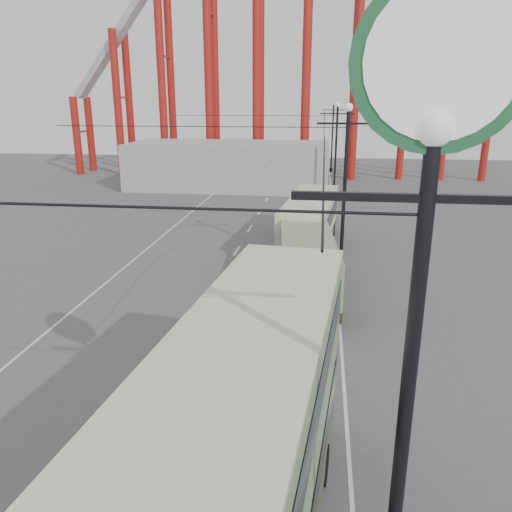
# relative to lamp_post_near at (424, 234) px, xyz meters

# --- Properties ---
(road_markings) EXTENTS (12.52, 120.00, 0.01)m
(road_markings) POSITION_rel_lamp_post_near_xyz_m (-6.46, 22.70, -7.86)
(road_markings) COLOR silver
(road_markings) RESTS_ON ground
(lamp_post_near) EXTENTS (3.20, 0.44, 10.80)m
(lamp_post_near) POSITION_rel_lamp_post_near_xyz_m (0.00, 0.00, 0.00)
(lamp_post_near) COLOR black
(lamp_post_near) RESTS_ON ground
(lamp_post_mid) EXTENTS (3.20, 0.44, 9.32)m
(lamp_post_mid) POSITION_rel_lamp_post_near_xyz_m (0.00, 21.00, -3.18)
(lamp_post_mid) COLOR black
(lamp_post_mid) RESTS_ON ground
(lamp_post_far) EXTENTS (3.20, 0.44, 9.32)m
(lamp_post_far) POSITION_rel_lamp_post_near_xyz_m (0.00, 43.00, -3.18)
(lamp_post_far) COLOR black
(lamp_post_far) RESTS_ON ground
(lamp_post_distant) EXTENTS (3.20, 0.44, 9.32)m
(lamp_post_distant) POSITION_rel_lamp_post_near_xyz_m (0.00, 65.00, -3.18)
(lamp_post_distant) COLOR black
(lamp_post_distant) RESTS_ON ground
(fairground_shed) EXTENTS (22.00, 10.00, 5.00)m
(fairground_shed) POSITION_rel_lamp_post_near_xyz_m (-11.60, 50.00, -5.36)
(fairground_shed) COLOR #9A9A95
(fairground_shed) RESTS_ON ground
(double_decker_bus) EXTENTS (3.64, 10.60, 5.58)m
(double_decker_bus) POSITION_rel_lamp_post_near_xyz_m (-2.41, 1.93, -4.73)
(double_decker_bus) COLOR #333A1F
(double_decker_bus) RESTS_ON ground
(single_decker_green) EXTENTS (3.51, 11.24, 3.13)m
(single_decker_green) POSITION_rel_lamp_post_near_xyz_m (-1.91, 18.58, -6.10)
(single_decker_green) COLOR gray
(single_decker_green) RESTS_ON ground
(single_decker_cream) EXTENTS (3.79, 11.17, 3.41)m
(single_decker_cream) POSITION_rel_lamp_post_near_xyz_m (-1.86, 26.20, -5.94)
(single_decker_cream) COLOR beige
(single_decker_cream) RESTS_ON ground
(pedestrian) EXTENTS (0.81, 0.80, 1.89)m
(pedestrian) POSITION_rel_lamp_post_near_xyz_m (-4.90, 12.30, -6.92)
(pedestrian) COLOR #222127
(pedestrian) RESTS_ON ground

